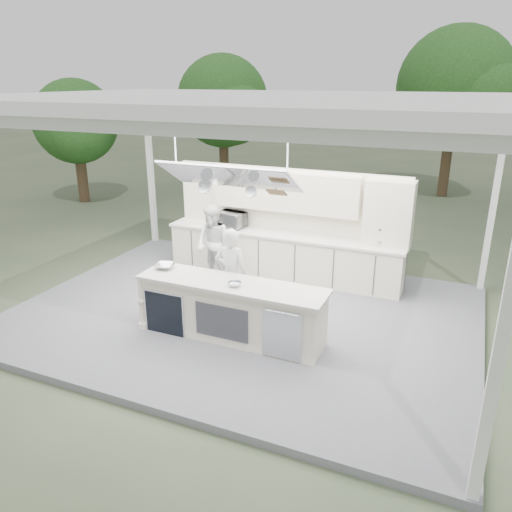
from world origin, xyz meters
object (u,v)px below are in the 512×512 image
at_px(back_counter, 282,255).
at_px(head_chef, 231,275).
at_px(sous_chef, 213,244).
at_px(demo_island, 230,310).

relative_size(back_counter, head_chef, 3.08).
height_order(head_chef, sous_chef, head_chef).
distance_m(back_counter, sous_chef, 1.48).
bearing_deg(head_chef, sous_chef, -53.57).
distance_m(demo_island, sous_chef, 2.45).
xyz_separation_m(demo_island, back_counter, (-0.18, 2.81, 0.00)).
bearing_deg(back_counter, head_chef, -92.10).
bearing_deg(sous_chef, back_counter, 52.94).
bearing_deg(head_chef, demo_island, 112.26).
height_order(back_counter, sous_chef, sous_chef).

